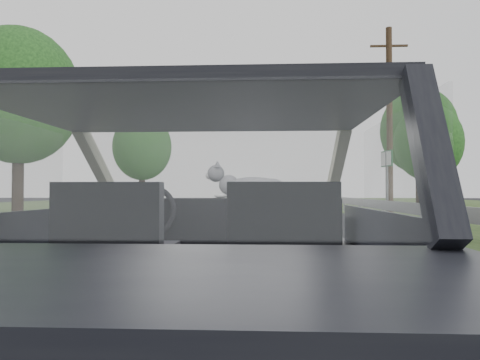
# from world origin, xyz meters

# --- Properties ---
(subject_car) EXTENTS (1.80, 4.00, 1.45)m
(subject_car) POSITION_xyz_m (0.00, 0.00, 0.72)
(subject_car) COLOR #23242A
(subject_car) RESTS_ON ground
(dashboard) EXTENTS (1.58, 0.45, 0.30)m
(dashboard) POSITION_xyz_m (0.00, 0.62, 0.85)
(dashboard) COLOR black
(dashboard) RESTS_ON subject_car
(driver_seat) EXTENTS (0.50, 0.72, 0.42)m
(driver_seat) POSITION_xyz_m (-0.40, -0.29, 0.88)
(driver_seat) COLOR black
(driver_seat) RESTS_ON subject_car
(passenger_seat) EXTENTS (0.50, 0.72, 0.42)m
(passenger_seat) POSITION_xyz_m (0.40, -0.29, 0.88)
(passenger_seat) COLOR black
(passenger_seat) RESTS_ON subject_car
(steering_wheel) EXTENTS (0.36, 0.36, 0.04)m
(steering_wheel) POSITION_xyz_m (-0.40, 0.33, 0.92)
(steering_wheel) COLOR black
(steering_wheel) RESTS_ON dashboard
(cat) EXTENTS (0.55, 0.18, 0.25)m
(cat) POSITION_xyz_m (0.24, 0.60, 1.08)
(cat) COLOR gray
(cat) RESTS_ON dashboard
(guardrail) EXTENTS (0.05, 90.00, 0.32)m
(guardrail) POSITION_xyz_m (4.30, 10.00, 0.58)
(guardrail) COLOR #9B9B9B
(guardrail) RESTS_ON ground
(other_car) EXTENTS (2.48, 4.63, 1.44)m
(other_car) POSITION_xyz_m (0.74, 18.12, 0.72)
(other_car) COLOR #A8AAB0
(other_car) RESTS_ON ground
(highway_sign) EXTENTS (0.27, 1.07, 2.67)m
(highway_sign) POSITION_xyz_m (5.17, 16.40, 1.33)
(highway_sign) COLOR #0E4C20
(highway_sign) RESTS_ON ground
(utility_pole) EXTENTS (0.30, 0.30, 9.03)m
(utility_pole) POSITION_xyz_m (6.35, 20.46, 4.52)
(utility_pole) COLOR #4C3623
(utility_pole) RESTS_ON ground
(tree_2) EXTENTS (4.59, 4.59, 6.12)m
(tree_2) POSITION_xyz_m (10.15, 26.15, 3.06)
(tree_2) COLOR black
(tree_2) RESTS_ON ground
(tree_3) EXTENTS (6.50, 6.50, 9.29)m
(tree_3) POSITION_xyz_m (12.90, 36.43, 4.65)
(tree_3) COLOR black
(tree_3) RESTS_ON ground
(tree_5) EXTENTS (6.86, 6.86, 8.66)m
(tree_5) POSITION_xyz_m (-11.45, 19.14, 4.33)
(tree_5) COLOR black
(tree_5) RESTS_ON ground
(tree_6) EXTENTS (5.67, 5.67, 7.04)m
(tree_6) POSITION_xyz_m (-9.44, 34.07, 3.52)
(tree_6) COLOR black
(tree_6) RESTS_ON ground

